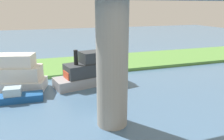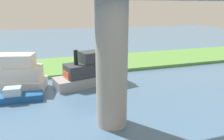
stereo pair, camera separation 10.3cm
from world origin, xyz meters
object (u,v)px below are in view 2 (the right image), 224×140
object	(u,v)px
mooring_post	(101,67)
bridge_pylon	(112,66)
skiff_small	(7,76)
pontoon_yellow	(92,71)
person_on_bank	(110,61)
houseboat_blue	(18,96)

from	to	relation	value
mooring_post	bridge_pylon	bearing A→B (deg)	77.74
bridge_pylon	skiff_small	world-z (taller)	bridge_pylon
pontoon_yellow	skiff_small	bearing A→B (deg)	-4.86
person_on_bank	mooring_post	bearing A→B (deg)	49.48
pontoon_yellow	houseboat_blue	bearing A→B (deg)	19.19
person_on_bank	skiff_small	distance (m)	16.67
bridge_pylon	person_on_bank	bearing A→B (deg)	-107.32
person_on_bank	houseboat_blue	xyz separation A→B (m)	(14.03, 10.32, -0.61)
pontoon_yellow	mooring_post	bearing A→B (deg)	-119.63
houseboat_blue	skiff_small	size ratio (longest dim) A/B	0.48
bridge_pylon	skiff_small	size ratio (longest dim) A/B	1.03
bridge_pylon	mooring_post	world-z (taller)	bridge_pylon
person_on_bank	skiff_small	world-z (taller)	skiff_small
bridge_pylon	person_on_bank	world-z (taller)	bridge_pylon
mooring_post	houseboat_blue	size ratio (longest dim) A/B	0.18
person_on_bank	skiff_small	bearing A→B (deg)	21.90
mooring_post	skiff_small	size ratio (longest dim) A/B	0.09
person_on_bank	mooring_post	world-z (taller)	person_on_bank
bridge_pylon	pontoon_yellow	bearing A→B (deg)	-94.52
bridge_pylon	pontoon_yellow	xyz separation A→B (m)	(-0.88, -11.19, -3.54)
bridge_pylon	houseboat_blue	xyz separation A→B (m)	(8.33, -7.99, -4.76)
bridge_pylon	mooring_post	size ratio (longest dim) A/B	11.71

